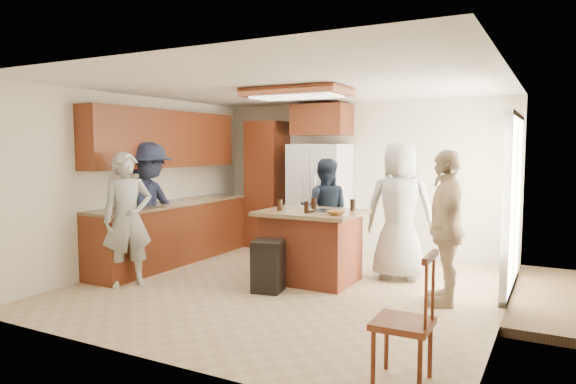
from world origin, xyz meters
The scene contains 12 objects.
person_front_left centered at (-1.82, -0.90, 0.85)m, with size 0.62×0.45×1.70m, color #9B9C94.
person_behind_left centered at (-0.17, 1.48, 0.79)m, with size 0.77×0.47×1.58m, color #17202E.
person_behind_right centered at (1.11, 1.03, 0.92)m, with size 0.90×0.59×1.85m, color #9A9A92.
person_side_right centered at (1.87, 0.21, 0.87)m, with size 1.01×0.52×1.73m, color #C7AC88.
person_counter centered at (-2.17, -0.16, 0.91)m, with size 1.18×0.55×1.83m, color #191E32.
left_cabinetry centered at (-2.24, 0.40, 0.96)m, with size 0.64×3.00×2.30m.
back_wall_units centered at (-1.33, 2.20, 1.38)m, with size 1.80×0.60×2.45m.
refrigerator centered at (-0.55, 2.12, 0.90)m, with size 0.90×0.76×1.80m.
kitchen_island centered at (0.13, 0.39, 0.47)m, with size 1.28×1.03×0.93m.
island_items centered at (0.35, 0.31, 0.97)m, with size 0.98×0.70×0.15m.
trash_bin centered at (-0.12, -0.30, 0.32)m, with size 0.45×0.45×0.63m.
spindle_chair centered at (2.00, -1.92, 0.45)m, with size 0.43×0.43×0.99m.
Camera 1 is at (2.97, -5.58, 1.76)m, focal length 32.00 mm.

